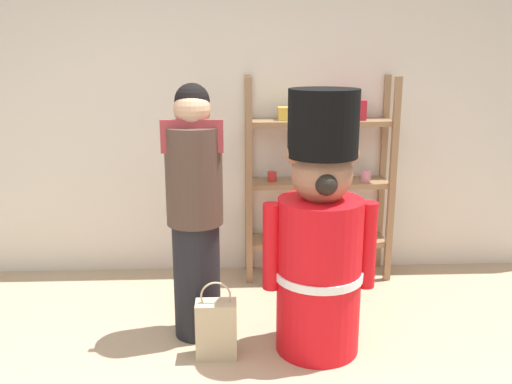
% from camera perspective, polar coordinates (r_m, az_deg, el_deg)
% --- Properties ---
extents(back_wall, '(6.40, 0.12, 2.60)m').
position_cam_1_polar(back_wall, '(4.59, -3.41, 7.67)').
color(back_wall, silver).
rests_on(back_wall, ground_plane).
extents(merchandise_shelf, '(1.18, 0.35, 1.65)m').
position_cam_1_polar(merchandise_shelf, '(4.51, 6.61, 1.51)').
color(merchandise_shelf, '#93704C').
rests_on(merchandise_shelf, ground_plane).
extents(teddy_bear_guard, '(0.69, 0.54, 1.63)m').
position_cam_1_polar(teddy_bear_guard, '(3.37, 6.62, -4.77)').
color(teddy_bear_guard, red).
rests_on(teddy_bear_guard, ground_plane).
extents(person_shopper, '(0.38, 0.36, 1.65)m').
position_cam_1_polar(person_shopper, '(3.51, -6.32, -1.90)').
color(person_shopper, black).
rests_on(person_shopper, ground_plane).
extents(shopping_bag, '(0.25, 0.14, 0.49)m').
position_cam_1_polar(shopping_bag, '(3.48, -4.12, -13.87)').
color(shopping_bag, '#C1AD89').
rests_on(shopping_bag, ground_plane).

